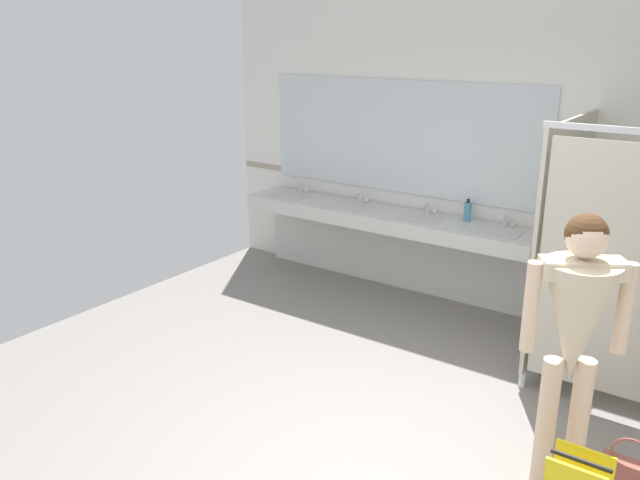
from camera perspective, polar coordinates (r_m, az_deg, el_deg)
ground_plane at (r=4.13m, az=3.96°, el=-20.49°), size 6.81×6.29×0.10m
wall_back at (r=6.02m, az=18.98°, el=7.08°), size 6.81×0.12×2.98m
wall_back_tile_band at (r=6.05m, az=18.39°, el=2.93°), size 6.81×0.01×0.06m
vanity_counter at (r=6.50m, az=5.96°, el=0.78°), size 3.09×0.54×0.96m
mirror_panel at (r=6.46m, az=7.10°, el=9.06°), size 2.99×0.02×1.10m
person_standing at (r=3.75m, az=21.74°, el=-6.76°), size 0.55×0.55×1.63m
handbag at (r=4.26m, az=25.65°, el=-18.30°), size 0.30×0.10×0.36m
soap_dispenser at (r=6.15m, az=12.95°, el=2.49°), size 0.07×0.07×0.21m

